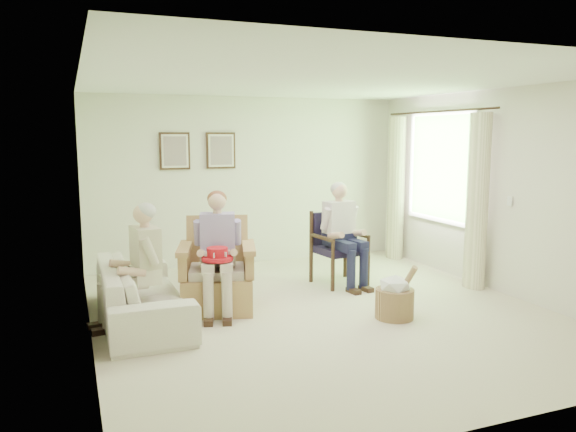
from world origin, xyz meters
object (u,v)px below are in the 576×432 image
at_px(sofa, 142,292).
at_px(person_dark, 342,227).
at_px(wood_armchair, 337,245).
at_px(hatbox, 395,297).
at_px(person_sofa, 142,258).
at_px(red_hat, 217,255).
at_px(wicker_armchair, 217,280).
at_px(person_wicker, 219,244).

distance_m(sofa, person_dark, 2.78).
xyz_separation_m(wood_armchair, hatbox, (-0.08, -1.62, -0.28)).
bearing_deg(wood_armchair, hatbox, -100.80).
distance_m(person_dark, person_sofa, 2.78).
bearing_deg(red_hat, wicker_armchair, 78.22).
distance_m(person_dark, red_hat, 2.04).
height_order(wood_armchair, sofa, wood_armchair).
distance_m(person_sofa, red_hat, 0.80).
distance_m(person_wicker, person_dark, 1.91).
distance_m(sofa, person_sofa, 0.46).
bearing_deg(wood_armchair, wicker_armchair, -171.07).
bearing_deg(sofa, person_sofa, 180.00).
relative_size(person_wicker, hatbox, 2.18).
bearing_deg(sofa, red_hat, -106.31).
height_order(sofa, person_dark, person_dark).
bearing_deg(hatbox, red_hat, 158.24).
distance_m(person_dark, hatbox, 1.56).
relative_size(sofa, red_hat, 6.24).
distance_m(wicker_armchair, sofa, 0.87).
bearing_deg(person_wicker, sofa, -166.85).
xyz_separation_m(wicker_armchair, wood_armchair, (1.83, 0.56, 0.19)).
distance_m(wood_armchair, sofa, 2.78).
height_order(wood_armchair, person_wicker, person_wicker).
relative_size(person_dark, hatbox, 2.17).
relative_size(wicker_armchair, person_sofa, 0.83).
relative_size(person_dark, red_hat, 3.94).
distance_m(person_wicker, red_hat, 0.23).
xyz_separation_m(person_wicker, red_hat, (-0.07, -0.20, -0.09)).
height_order(person_sofa, hatbox, person_sofa).
bearing_deg(person_dark, wood_armchair, 82.02).
xyz_separation_m(wicker_armchair, person_sofa, (-0.86, -0.29, 0.40)).
xyz_separation_m(red_hat, hatbox, (1.82, -0.73, -0.47)).
relative_size(person_wicker, person_sofa, 1.06).
height_order(sofa, hatbox, sofa).
bearing_deg(wood_armchair, person_wicker, -167.13).
bearing_deg(person_wicker, person_sofa, -154.83).
bearing_deg(wicker_armchair, hatbox, -15.64).
height_order(wicker_armchair, person_sofa, person_sofa).
xyz_separation_m(wicker_armchair, red_hat, (-0.07, -0.34, 0.37)).
distance_m(wicker_armchair, person_wicker, 0.48).
distance_m(wood_armchair, person_wicker, 1.98).
xyz_separation_m(sofa, hatbox, (2.61, -0.96, -0.07)).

